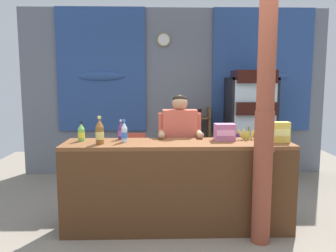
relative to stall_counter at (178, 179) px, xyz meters
The scene contains 15 objects.
ground_plane 0.95m from the stall_counter, 84.09° to the left, with size 7.27×7.27×0.00m, color gray.
back_wall_curtained 2.63m from the stall_counter, 87.48° to the left, with size 5.32×0.22×2.89m.
stall_counter is the anchor object (origin of this frame).
timber_post 1.13m from the stall_counter, 17.45° to the right, with size 0.21×0.19×2.72m.
drink_fridge 2.32m from the stall_counter, 55.65° to the left, with size 0.74×0.72×1.82m.
bottle_shelf_rack 2.21m from the stall_counter, 78.81° to the left, with size 0.48×0.28×1.21m.
plastic_lawn_chair 1.62m from the stall_counter, 113.27° to the left, with size 0.53×0.53×0.86m.
shopkeeper 0.67m from the stall_counter, 84.69° to the left, with size 0.53×0.42×1.48m.
soda_bottle_iced_tea 0.98m from the stall_counter, behind, with size 0.09×0.09×0.30m.
soda_bottle_grape_soda 0.86m from the stall_counter, 154.54° to the left, with size 0.07×0.07×0.23m.
soda_bottle_water 0.78m from the stall_counter, 168.06° to the left, with size 0.07×0.07×0.25m.
soda_bottle_lime_soda 1.19m from the stall_counter, 169.19° to the left, with size 0.07×0.07×0.22m.
snack_box_instant_noodle 1.22m from the stall_counter, ahead, with size 0.23×0.12×0.22m.
snack_box_wafer 0.75m from the stall_counter, 21.05° to the left, with size 0.23×0.16×0.19m.
banana_bunch 0.96m from the stall_counter, 16.14° to the left, with size 0.28×0.06×0.16m.
Camera 1 is at (-0.29, -3.22, 1.66)m, focal length 36.59 mm.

